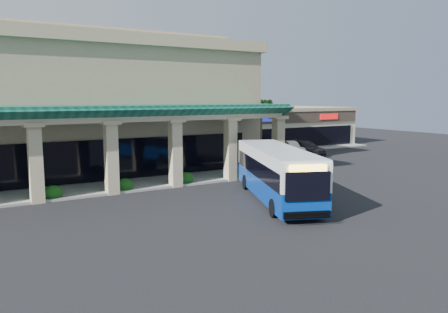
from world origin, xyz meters
TOP-DOWN VIEW (x-y plane):
  - ground at (0.00, 0.00)m, footprint 110.00×110.00m
  - main_building at (-8.00, 16.00)m, footprint 30.80×14.80m
  - arcade at (-8.00, 6.80)m, footprint 30.00×6.20m
  - strip_mall at (18.00, 24.00)m, footprint 22.50×12.50m
  - palm_0 at (8.50, 11.00)m, footprint 2.40×2.40m
  - palm_1 at (9.50, 14.00)m, footprint 2.40×2.40m
  - broadleaf_tree at (7.50, 19.00)m, footprint 2.60×2.60m
  - transit_bus at (0.51, -1.61)m, footprint 6.74×11.52m
  - pedestrian at (3.79, -1.40)m, footprint 0.75×0.77m
  - car_silver at (12.03, 12.98)m, footprint 2.49×4.82m
  - car_white at (15.09, 13.90)m, footprint 3.04×4.87m
  - car_red at (15.94, 13.09)m, footprint 2.58×5.59m

SIDE VIEW (x-z plane):
  - ground at x=0.00m, z-range 0.00..0.00m
  - car_white at x=15.09m, z-range 0.00..1.52m
  - car_silver at x=12.03m, z-range 0.00..1.57m
  - car_red at x=15.94m, z-range 0.00..1.58m
  - pedestrian at x=3.79m, z-range 0.00..1.78m
  - transit_bus at x=0.51m, z-range 0.00..3.18m
  - broadleaf_tree at x=7.50m, z-range 0.00..4.81m
  - strip_mall at x=18.00m, z-range 0.00..4.90m
  - arcade at x=-8.00m, z-range 0.00..5.70m
  - palm_1 at x=9.50m, z-range 0.00..5.80m
  - palm_0 at x=8.50m, z-range 0.00..6.60m
  - main_building at x=-8.00m, z-range 0.00..11.35m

